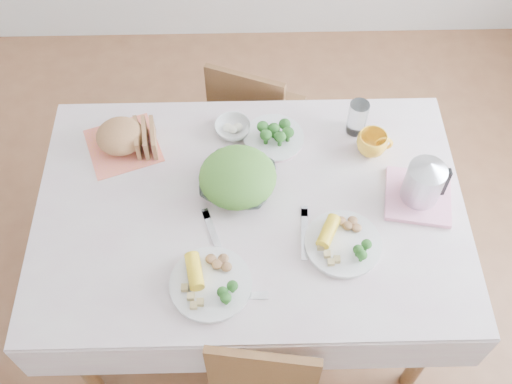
{
  "coord_description": "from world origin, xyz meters",
  "views": [
    {
      "loc": [
        -0.01,
        -1.15,
        2.51
      ],
      "look_at": [
        0.02,
        0.02,
        0.82
      ],
      "focal_mm": 42.0,
      "sensor_mm": 36.0,
      "label": 1
    }
  ],
  "objects_px": {
    "chair_far": "(258,105)",
    "yellow_mug": "(372,144)",
    "dinner_plate_right": "(343,244)",
    "salad_bowl": "(238,182)",
    "dining_table": "(251,259)",
    "dinner_plate_left": "(211,284)",
    "electric_kettle": "(425,178)"
  },
  "relations": [
    {
      "from": "chair_far",
      "to": "yellow_mug",
      "type": "relative_size",
      "value": 7.09
    },
    {
      "from": "chair_far",
      "to": "dinner_plate_right",
      "type": "relative_size",
      "value": 3.12
    },
    {
      "from": "chair_far",
      "to": "salad_bowl",
      "type": "distance_m",
      "value": 0.76
    },
    {
      "from": "dining_table",
      "to": "salad_bowl",
      "type": "relative_size",
      "value": 5.46
    },
    {
      "from": "dinner_plate_left",
      "to": "dinner_plate_right",
      "type": "distance_m",
      "value": 0.46
    },
    {
      "from": "yellow_mug",
      "to": "dinner_plate_right",
      "type": "bearing_deg",
      "value": -109.91
    },
    {
      "from": "dinner_plate_right",
      "to": "electric_kettle",
      "type": "relative_size",
      "value": 1.4
    },
    {
      "from": "dinner_plate_right",
      "to": "yellow_mug",
      "type": "distance_m",
      "value": 0.43
    },
    {
      "from": "salad_bowl",
      "to": "electric_kettle",
      "type": "distance_m",
      "value": 0.64
    },
    {
      "from": "salad_bowl",
      "to": "yellow_mug",
      "type": "distance_m",
      "value": 0.52
    },
    {
      "from": "electric_kettle",
      "to": "chair_far",
      "type": "bearing_deg",
      "value": 119.7
    },
    {
      "from": "salad_bowl",
      "to": "electric_kettle",
      "type": "xyz_separation_m",
      "value": [
        0.63,
        -0.06,
        0.09
      ]
    },
    {
      "from": "dining_table",
      "to": "salad_bowl",
      "type": "bearing_deg",
      "value": 117.56
    },
    {
      "from": "salad_bowl",
      "to": "dinner_plate_left",
      "type": "height_order",
      "value": "salad_bowl"
    },
    {
      "from": "dining_table",
      "to": "salad_bowl",
      "type": "distance_m",
      "value": 0.43
    },
    {
      "from": "salad_bowl",
      "to": "chair_far",
      "type": "bearing_deg",
      "value": 82.49
    },
    {
      "from": "chair_far",
      "to": "electric_kettle",
      "type": "xyz_separation_m",
      "value": [
        0.54,
        -0.73,
        0.42
      ]
    },
    {
      "from": "salad_bowl",
      "to": "dinner_plate_left",
      "type": "relative_size",
      "value": 0.97
    },
    {
      "from": "yellow_mug",
      "to": "dinner_plate_left",
      "type": "bearing_deg",
      "value": -137.25
    },
    {
      "from": "chair_far",
      "to": "electric_kettle",
      "type": "bearing_deg",
      "value": 147.74
    },
    {
      "from": "dining_table",
      "to": "dinner_plate_right",
      "type": "height_order",
      "value": "dinner_plate_right"
    },
    {
      "from": "dining_table",
      "to": "chair_far",
      "type": "bearing_deg",
      "value": 86.46
    },
    {
      "from": "dining_table",
      "to": "yellow_mug",
      "type": "xyz_separation_m",
      "value": [
        0.45,
        0.24,
        0.43
      ]
    },
    {
      "from": "chair_far",
      "to": "yellow_mug",
      "type": "distance_m",
      "value": 0.74
    },
    {
      "from": "salad_bowl",
      "to": "electric_kettle",
      "type": "height_order",
      "value": "electric_kettle"
    },
    {
      "from": "salad_bowl",
      "to": "yellow_mug",
      "type": "bearing_deg",
      "value": 17.41
    },
    {
      "from": "dinner_plate_right",
      "to": "chair_far",
      "type": "bearing_deg",
      "value": 105.7
    },
    {
      "from": "dining_table",
      "to": "yellow_mug",
      "type": "relative_size",
      "value": 12.35
    },
    {
      "from": "yellow_mug",
      "to": "electric_kettle",
      "type": "bearing_deg",
      "value": -56.81
    },
    {
      "from": "salad_bowl",
      "to": "yellow_mug",
      "type": "xyz_separation_m",
      "value": [
        0.49,
        0.15,
        0.01
      ]
    },
    {
      "from": "dining_table",
      "to": "dinner_plate_right",
      "type": "relative_size",
      "value": 5.43
    },
    {
      "from": "salad_bowl",
      "to": "dinner_plate_right",
      "type": "distance_m",
      "value": 0.43
    }
  ]
}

